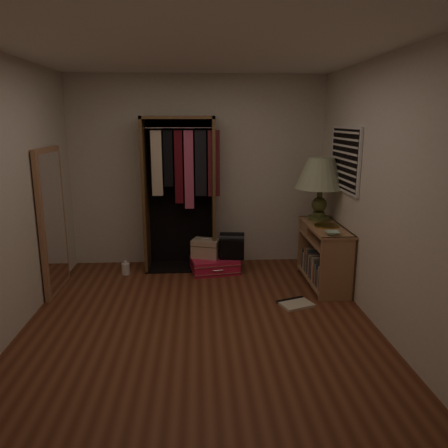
{
  "coord_description": "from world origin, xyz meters",
  "views": [
    {
      "loc": [
        0.0,
        -4.06,
        2.0
      ],
      "look_at": [
        0.3,
        0.95,
        0.8
      ],
      "focal_mm": 35.0,
      "sensor_mm": 36.0,
      "label": 1
    }
  ],
  "objects_px": {
    "console_bookshelf": "(323,253)",
    "white_jug": "(126,269)",
    "open_wardrobe": "(183,180)",
    "black_bag": "(232,245)",
    "floor_mirror": "(53,221)",
    "train_case": "(206,248)",
    "table_lamp": "(321,175)",
    "pink_suitcase": "(215,265)"
  },
  "relations": [
    {
      "from": "floor_mirror",
      "to": "table_lamp",
      "type": "xyz_separation_m",
      "value": [
        3.24,
        0.33,
        0.48
      ]
    },
    {
      "from": "open_wardrobe",
      "to": "pink_suitcase",
      "type": "distance_m",
      "value": 1.22
    },
    {
      "from": "floor_mirror",
      "to": "white_jug",
      "type": "xyz_separation_m",
      "value": [
        0.73,
        0.49,
        -0.77
      ]
    },
    {
      "from": "open_wardrobe",
      "to": "white_jug",
      "type": "height_order",
      "value": "open_wardrobe"
    },
    {
      "from": "pink_suitcase",
      "to": "table_lamp",
      "type": "bearing_deg",
      "value": -17.95
    },
    {
      "from": "console_bookshelf",
      "to": "floor_mirror",
      "type": "height_order",
      "value": "floor_mirror"
    },
    {
      "from": "floor_mirror",
      "to": "white_jug",
      "type": "height_order",
      "value": "floor_mirror"
    },
    {
      "from": "console_bookshelf",
      "to": "white_jug",
      "type": "bearing_deg",
      "value": 169.96
    },
    {
      "from": "train_case",
      "to": "white_jug",
      "type": "bearing_deg",
      "value": -156.95
    },
    {
      "from": "train_case",
      "to": "black_bag",
      "type": "distance_m",
      "value": 0.36
    },
    {
      "from": "floor_mirror",
      "to": "train_case",
      "type": "xyz_separation_m",
      "value": [
        1.8,
        0.58,
        -0.53
      ]
    },
    {
      "from": "floor_mirror",
      "to": "black_bag",
      "type": "distance_m",
      "value": 2.26
    },
    {
      "from": "open_wardrobe",
      "to": "black_bag",
      "type": "distance_m",
      "value": 1.09
    },
    {
      "from": "open_wardrobe",
      "to": "console_bookshelf",
      "type": "bearing_deg",
      "value": -22.59
    },
    {
      "from": "floor_mirror",
      "to": "white_jug",
      "type": "relative_size",
      "value": 9.08
    },
    {
      "from": "open_wardrobe",
      "to": "floor_mirror",
      "type": "distance_m",
      "value": 1.73
    },
    {
      "from": "open_wardrobe",
      "to": "table_lamp",
      "type": "bearing_deg",
      "value": -14.29
    },
    {
      "from": "console_bookshelf",
      "to": "open_wardrobe",
      "type": "distance_m",
      "value": 2.06
    },
    {
      "from": "open_wardrobe",
      "to": "pink_suitcase",
      "type": "xyz_separation_m",
      "value": [
        0.41,
        -0.25,
        -1.13
      ]
    },
    {
      "from": "floor_mirror",
      "to": "black_bag",
      "type": "relative_size",
      "value": 4.81
    },
    {
      "from": "open_wardrobe",
      "to": "train_case",
      "type": "bearing_deg",
      "value": -32.21
    },
    {
      "from": "train_case",
      "to": "black_bag",
      "type": "relative_size",
      "value": 1.2
    },
    {
      "from": "open_wardrobe",
      "to": "white_jug",
      "type": "bearing_deg",
      "value": -160.15
    },
    {
      "from": "console_bookshelf",
      "to": "black_bag",
      "type": "bearing_deg",
      "value": 156.32
    },
    {
      "from": "floor_mirror",
      "to": "table_lamp",
      "type": "relative_size",
      "value": 2.14
    },
    {
      "from": "black_bag",
      "to": "table_lamp",
      "type": "relative_size",
      "value": 0.45
    },
    {
      "from": "console_bookshelf",
      "to": "white_jug",
      "type": "relative_size",
      "value": 5.98
    },
    {
      "from": "open_wardrobe",
      "to": "floor_mirror",
      "type": "height_order",
      "value": "open_wardrobe"
    },
    {
      "from": "train_case",
      "to": "console_bookshelf",
      "type": "bearing_deg",
      "value": -2.21
    },
    {
      "from": "train_case",
      "to": "white_jug",
      "type": "height_order",
      "value": "train_case"
    },
    {
      "from": "train_case",
      "to": "black_bag",
      "type": "bearing_deg",
      "value": 9.01
    },
    {
      "from": "black_bag",
      "to": "floor_mirror",
      "type": "bearing_deg",
      "value": -159.95
    },
    {
      "from": "floor_mirror",
      "to": "train_case",
      "type": "bearing_deg",
      "value": 17.95
    },
    {
      "from": "pink_suitcase",
      "to": "white_jug",
      "type": "bearing_deg",
      "value": 171.52
    },
    {
      "from": "train_case",
      "to": "black_bag",
      "type": "height_order",
      "value": "black_bag"
    },
    {
      "from": "floor_mirror",
      "to": "open_wardrobe",
      "type": "bearing_deg",
      "value": 27.19
    },
    {
      "from": "console_bookshelf",
      "to": "black_bag",
      "type": "distance_m",
      "value": 1.19
    },
    {
      "from": "pink_suitcase",
      "to": "white_jug",
      "type": "relative_size",
      "value": 3.73
    },
    {
      "from": "open_wardrobe",
      "to": "train_case",
      "type": "distance_m",
      "value": 0.97
    },
    {
      "from": "open_wardrobe",
      "to": "black_bag",
      "type": "height_order",
      "value": "open_wardrobe"
    },
    {
      "from": "console_bookshelf",
      "to": "table_lamp",
      "type": "height_order",
      "value": "table_lamp"
    },
    {
      "from": "floor_mirror",
      "to": "pink_suitcase",
      "type": "distance_m",
      "value": 2.12
    }
  ]
}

